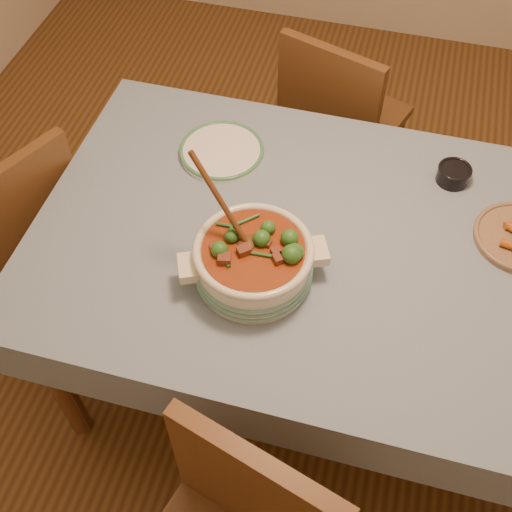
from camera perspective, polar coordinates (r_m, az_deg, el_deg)
The scene contains 7 objects.
floor at distance 2.46m, azimuth 4.69°, elevation -9.82°, with size 4.50×4.50×0.00m, color #4C3015.
dining_table at distance 1.90m, azimuth 6.00°, elevation -0.55°, with size 1.68×1.08×0.76m.
stew_casserole at distance 1.68m, azimuth -0.24°, elevation -0.25°, with size 0.41×0.41×0.37m.
white_plate at distance 2.05m, azimuth -3.07°, elevation 9.31°, with size 0.33×0.33×0.02m.
condiment_bowl at distance 2.04m, azimuth 17.18°, elevation 7.02°, with size 0.13×0.13×0.05m.
chair_far at distance 2.60m, azimuth 7.25°, elevation 12.00°, with size 0.52×0.52×0.88m.
chair_left at distance 2.33m, azimuth -20.19°, elevation 2.16°, with size 0.54×0.54×0.87m.
Camera 1 is at (0.10, -1.14, 2.18)m, focal length 45.00 mm.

